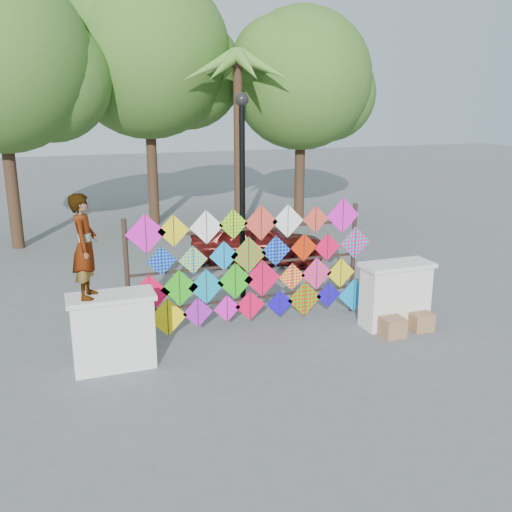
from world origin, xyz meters
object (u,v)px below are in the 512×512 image
at_px(lamppost, 242,181).
at_px(vendor_woman, 85,246).
at_px(sedan, 257,241).
at_px(kite_rack, 253,267).

bearing_deg(lamppost, vendor_woman, -146.58).
relative_size(vendor_woman, lamppost, 0.37).
bearing_deg(lamppost, sedan, 64.36).
height_order(kite_rack, sedan, kite_rack).
bearing_deg(vendor_woman, kite_rack, -59.56).
bearing_deg(vendor_woman, lamppost, -42.75).
bearing_deg(sedan, lamppost, 175.42).
xyz_separation_m(kite_rack, lamppost, (0.23, 1.27, 1.48)).
bearing_deg(kite_rack, lamppost, 79.87).
xyz_separation_m(sedan, lamppost, (-1.42, -2.95, 2.07)).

